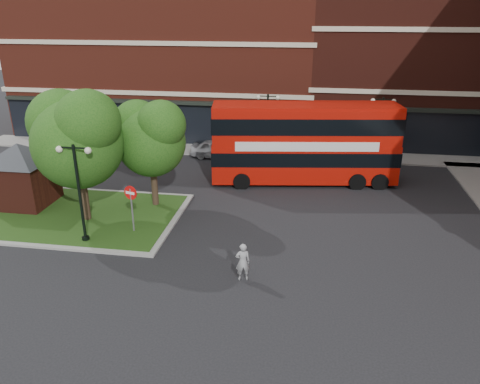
% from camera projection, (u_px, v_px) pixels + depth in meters
% --- Properties ---
extents(ground, '(120.00, 120.00, 0.00)m').
position_uv_depth(ground, '(193.00, 252.00, 22.15)').
color(ground, black).
rests_on(ground, ground).
extents(pavement_far, '(44.00, 3.00, 0.12)m').
position_uv_depth(pavement_far, '(244.00, 151.00, 37.26)').
color(pavement_far, slate).
rests_on(pavement_far, ground).
extents(terrace_far_left, '(26.00, 12.00, 14.00)m').
position_uv_depth(terrace_far_left, '(170.00, 51.00, 42.71)').
color(terrace_far_left, maroon).
rests_on(terrace_far_left, ground).
extents(terrace_far_right, '(18.00, 12.00, 16.00)m').
position_uv_depth(terrace_far_right, '(423.00, 42.00, 39.18)').
color(terrace_far_right, '#471911').
rests_on(terrace_far_right, ground).
extents(traffic_island, '(12.60, 7.60, 0.15)m').
position_uv_depth(traffic_island, '(67.00, 214.00, 26.02)').
color(traffic_island, gray).
rests_on(traffic_island, ground).
extents(kiosk, '(6.51, 6.51, 3.60)m').
position_uv_depth(kiosk, '(21.00, 168.00, 26.54)').
color(kiosk, '#471911').
rests_on(kiosk, traffic_island).
extents(tree_island_west, '(5.40, 4.71, 7.21)m').
position_uv_depth(tree_island_west, '(76.00, 135.00, 23.68)').
color(tree_island_west, '#2D2116').
rests_on(tree_island_west, ground).
extents(tree_island_east, '(4.46, 3.90, 6.29)m').
position_uv_depth(tree_island_east, '(150.00, 135.00, 25.73)').
color(tree_island_east, '#2D2116').
rests_on(tree_island_east, ground).
extents(lamp_island, '(1.72, 0.36, 5.00)m').
position_uv_depth(lamp_island, '(79.00, 189.00, 22.07)').
color(lamp_island, black).
rests_on(lamp_island, ground).
extents(lamp_far_left, '(1.72, 0.36, 5.00)m').
position_uv_depth(lamp_far_left, '(267.00, 124.00, 34.11)').
color(lamp_far_left, black).
rests_on(lamp_far_left, ground).
extents(lamp_far_right, '(1.72, 0.36, 5.00)m').
position_uv_depth(lamp_far_right, '(380.00, 128.00, 32.96)').
color(lamp_far_right, black).
rests_on(lamp_far_right, ground).
extents(bus, '(12.09, 4.36, 4.51)m').
position_uv_depth(bus, '(305.00, 138.00, 29.96)').
color(bus, '#AF1007').
rests_on(bus, ground).
extents(woman, '(0.71, 0.56, 1.71)m').
position_uv_depth(woman, '(243.00, 262.00, 19.67)').
color(woman, gray).
rests_on(woman, ground).
extents(car_silver, '(4.12, 1.87, 1.37)m').
position_uv_depth(car_silver, '(217.00, 149.00, 35.65)').
color(car_silver, '#B2B3B9').
rests_on(car_silver, ground).
extents(car_white, '(4.21, 1.87, 1.34)m').
position_uv_depth(car_white, '(336.00, 150.00, 35.55)').
color(car_white, silver).
rests_on(car_white, ground).
extents(no_entry_sign, '(0.71, 0.25, 2.60)m').
position_uv_depth(no_entry_sign, '(131.00, 200.00, 23.34)').
color(no_entry_sign, slate).
rests_on(no_entry_sign, ground).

